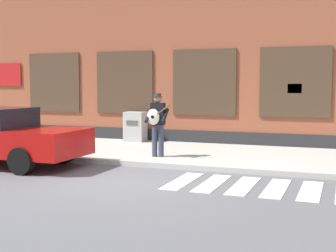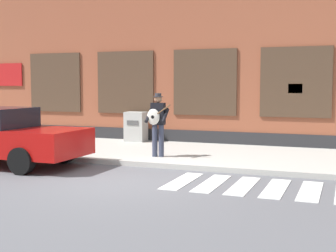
{
  "view_description": "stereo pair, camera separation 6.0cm",
  "coord_description": "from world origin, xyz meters",
  "views": [
    {
      "loc": [
        4.53,
        -9.23,
        2.15
      ],
      "look_at": [
        0.25,
        2.04,
        1.07
      ],
      "focal_mm": 50.0,
      "sensor_mm": 36.0,
      "label": 1
    },
    {
      "loc": [
        4.58,
        -9.21,
        2.15
      ],
      "look_at": [
        0.25,
        2.04,
        1.07
      ],
      "focal_mm": 50.0,
      "sensor_mm": 36.0,
      "label": 2
    }
  ],
  "objects": [
    {
      "name": "utility_box",
      "position": [
        -2.39,
        5.74,
        0.66
      ],
      "size": [
        0.72,
        0.55,
        1.04
      ],
      "color": "#ADADA8",
      "rests_on": "sidewalk"
    },
    {
      "name": "sidewalk",
      "position": [
        0.0,
        3.97,
        0.07
      ],
      "size": [
        28.0,
        4.45,
        0.13
      ],
      "color": "#ADAAA3",
      "rests_on": "ground"
    },
    {
      "name": "ground_plane",
      "position": [
        0.0,
        0.0,
        0.0
      ],
      "size": [
        160.0,
        160.0,
        0.0
      ],
      "primitive_type": "plane",
      "color": "#56565B"
    },
    {
      "name": "red_car",
      "position": [
        -4.01,
        0.68,
        0.77
      ],
      "size": [
        4.61,
        2.01,
        1.53
      ],
      "color": "#B20F0C",
      "rests_on": "ground"
    },
    {
      "name": "busker",
      "position": [
        -0.33,
        2.72,
        1.14
      ],
      "size": [
        0.73,
        0.56,
        1.77
      ],
      "color": "#33384C",
      "rests_on": "sidewalk"
    },
    {
      "name": "building_backdrop",
      "position": [
        -0.0,
        8.18,
        3.22
      ],
      "size": [
        28.0,
        4.06,
        6.46
      ],
      "color": "brown",
      "rests_on": "ground"
    },
    {
      "name": "crosswalk",
      "position": [
        3.59,
        0.44,
        0.01
      ],
      "size": [
        5.2,
        1.9,
        0.01
      ],
      "color": "silver",
      "rests_on": "ground"
    }
  ]
}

